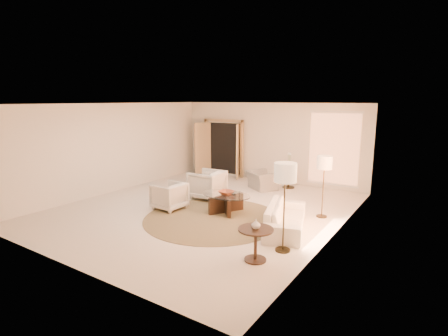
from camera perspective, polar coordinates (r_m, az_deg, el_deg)
The scene contains 18 objects.
room at distance 9.23m, azimuth -3.44°, elevation 1.68°, with size 7.04×8.04×2.83m.
windows_right at distance 7.82m, azimuth 17.79°, elevation -0.92°, with size 0.10×6.40×2.40m, color #FF9F66, non-canonical shape.
window_back_corner at distance 11.78m, azimuth 17.47°, elevation 3.01°, with size 1.70×0.10×2.40m, color #FF9F66, non-canonical shape.
curtains_right at distance 8.70m, azimuth 19.06°, elevation -0.16°, with size 0.06×5.20×2.60m, color tan, non-canonical shape.
french_doors at distance 13.45m, azimuth -0.23°, elevation 3.26°, with size 1.95×0.66×2.16m.
area_rug at distance 8.78m, azimuth -1.74°, elevation -8.19°, with size 3.46×3.46×0.01m, color #40331E.
sofa at distance 8.08m, azimuth 10.02°, elevation -7.92°, with size 2.03×0.79×0.59m, color silver.
armchair_left at distance 10.42m, azimuth -2.78°, elevation -2.47°, with size 0.90×0.84×0.92m, color silver.
armchair_right at distance 9.54m, azimuth -8.96°, elevation -4.31°, with size 0.77×0.72×0.79m, color silver.
accent_chair at distance 11.55m, azimuth 6.21°, elevation -1.51°, with size 0.90×0.59×0.79m, color gray.
coffee_table at distance 9.13m, azimuth 0.36°, elevation -5.43°, with size 1.48×1.48×0.49m.
end_table at distance 6.50m, azimuth 5.18°, elevation -11.43°, with size 0.65×0.65×0.62m.
side_table at distance 11.85m, azimuth 10.52°, elevation -1.45°, with size 0.52×0.52×0.61m.
floor_lamp_near at distance 8.90m, azimuth 16.08°, elevation 0.42°, with size 0.38×0.38×1.56m.
floor_lamp_far at distance 6.65m, azimuth 9.97°, elevation -1.40°, with size 0.42×0.42×1.75m.
bowl at distance 9.06m, azimuth 0.36°, elevation -4.05°, with size 0.39×0.39×0.09m, color brown.
end_vase at distance 6.40m, azimuth 5.23°, elevation -9.13°, with size 0.17×0.17×0.18m, color silver.
side_vase at distance 11.78m, azimuth 10.58°, elevation 0.24°, with size 0.23×0.23×0.24m, color silver.
Camera 1 is at (5.43, -7.30, 2.91)m, focal length 28.00 mm.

